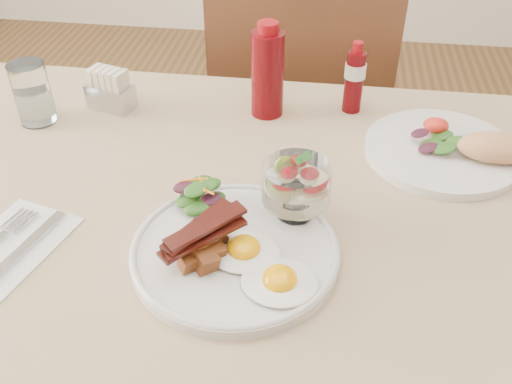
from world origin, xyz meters
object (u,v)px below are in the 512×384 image
object	(u,v)px
hot_sauce_bottle	(354,78)
water_glass	(33,97)
fruit_cup	(296,184)
table	(270,263)
ketchup_bottle	(268,73)
second_plate	(455,149)
main_plate	(235,252)
sugar_caddy	(110,91)
chair_far	(300,122)

from	to	relation	value
hot_sauce_bottle	water_glass	size ratio (longest dim) A/B	1.21
fruit_cup	hot_sauce_bottle	size ratio (longest dim) A/B	0.71
table	ketchup_bottle	xyz separation A→B (m)	(-0.04, 0.31, 0.17)
second_plate	water_glass	world-z (taller)	water_glass
hot_sauce_bottle	water_glass	bearing A→B (deg)	-168.09
main_plate	second_plate	world-z (taller)	second_plate
water_glass	fruit_cup	bearing A→B (deg)	-24.14
sugar_caddy	hot_sauce_bottle	bearing A→B (deg)	23.32
chair_far	second_plate	distance (m)	0.59
chair_far	fruit_cup	bearing A→B (deg)	-87.07
chair_far	ketchup_bottle	bearing A→B (deg)	-97.01
ketchup_bottle	water_glass	size ratio (longest dim) A/B	1.57
chair_far	water_glass	xyz separation A→B (m)	(-0.46, -0.44, 0.28)
main_plate	ketchup_bottle	xyz separation A→B (m)	(-0.01, 0.39, 0.07)
ketchup_bottle	sugar_caddy	distance (m)	0.30
fruit_cup	sugar_caddy	world-z (taller)	fruit_cup
table	hot_sauce_bottle	xyz separation A→B (m)	(0.11, 0.34, 0.15)
chair_far	hot_sauce_bottle	size ratio (longest dim) A/B	6.87
fruit_cup	table	bearing A→B (deg)	179.95
table	second_plate	xyz separation A→B (m)	(0.28, 0.20, 0.11)
hot_sauce_bottle	water_glass	xyz separation A→B (m)	(-0.57, -0.12, -0.02)
sugar_caddy	table	bearing A→B (deg)	-23.69
main_plate	hot_sauce_bottle	size ratio (longest dim) A/B	2.07
table	water_glass	xyz separation A→B (m)	(-0.46, 0.22, 0.14)
chair_far	fruit_cup	world-z (taller)	chair_far
sugar_caddy	water_glass	world-z (taller)	water_glass
chair_far	water_glass	bearing A→B (deg)	-135.69
ketchup_bottle	table	bearing A→B (deg)	-81.82
chair_far	main_plate	xyz separation A→B (m)	(-0.04, -0.75, 0.24)
second_plate	water_glass	xyz separation A→B (m)	(-0.74, 0.02, 0.03)
second_plate	sugar_caddy	bearing A→B (deg)	172.43
chair_far	sugar_caddy	world-z (taller)	chair_far
chair_far	second_plate	size ratio (longest dim) A/B	3.42
chair_far	second_plate	bearing A→B (deg)	-58.53
sugar_caddy	water_glass	distance (m)	0.13
hot_sauce_bottle	sugar_caddy	distance (m)	0.45
table	hot_sauce_bottle	size ratio (longest dim) A/B	9.83
second_plate	sugar_caddy	size ratio (longest dim) A/B	2.85
table	sugar_caddy	size ratio (longest dim) A/B	13.95
fruit_cup	second_plate	xyz separation A→B (m)	(0.25, 0.20, -0.05)
chair_far	hot_sauce_bottle	distance (m)	0.45
chair_far	fruit_cup	distance (m)	0.73
hot_sauce_bottle	sugar_caddy	world-z (taller)	hot_sauce_bottle
main_plate	water_glass	distance (m)	0.52
fruit_cup	sugar_caddy	bearing A→B (deg)	142.61
second_plate	ketchup_bottle	xyz separation A→B (m)	(-0.33, 0.10, 0.07)
main_plate	table	bearing A→B (deg)	64.83
table	chair_far	xyz separation A→B (m)	(0.00, 0.66, -0.14)
chair_far	sugar_caddy	size ratio (longest dim) A/B	9.75
chair_far	fruit_cup	size ratio (longest dim) A/B	9.63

